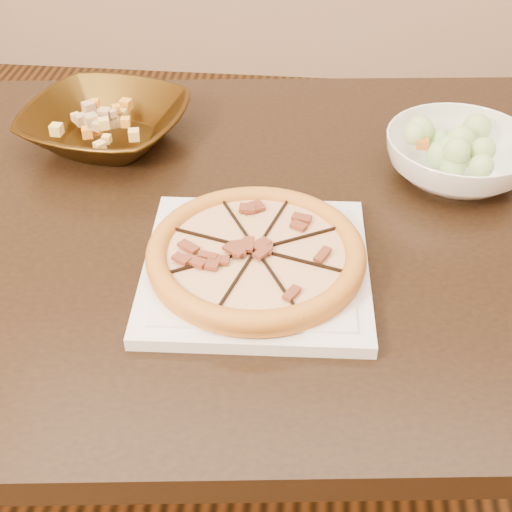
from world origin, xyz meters
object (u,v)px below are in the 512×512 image
at_px(pizza, 256,254).
at_px(bronze_bowl, 106,125).
at_px(dining_table, 202,266).
at_px(salad_bowl, 458,157).
at_px(plate, 256,267).

relative_size(pizza, bronze_bowl, 1.08).
distance_m(dining_table, salad_bowl, 0.43).
bearing_deg(dining_table, pizza, -52.27).
bearing_deg(pizza, salad_bowl, 42.78).
relative_size(dining_table, bronze_bowl, 5.68).
height_order(pizza, bronze_bowl, bronze_bowl).
height_order(plate, bronze_bowl, bronze_bowl).
distance_m(pizza, bronze_bowl, 0.43).
relative_size(plate, pizza, 1.08).
distance_m(plate, bronze_bowl, 0.43).
distance_m(plate, pizza, 0.02).
distance_m(dining_table, plate, 0.20).
relative_size(dining_table, pizza, 5.25).
bearing_deg(salad_bowl, dining_table, -160.13).
bearing_deg(plate, bronze_bowl, 131.86).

